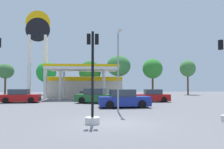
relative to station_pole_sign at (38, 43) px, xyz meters
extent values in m
plane|color=slate|center=(9.37, -20.51, -7.94)|extent=(90.00, 90.00, 0.00)
cube|color=beige|center=(6.61, 4.82, -6.33)|extent=(11.82, 5.95, 3.22)
cube|color=#EAB70C|center=(6.61, 1.79, -5.07)|extent=(11.82, 0.12, 0.60)
cube|color=white|center=(6.61, -1.40, -3.77)|extent=(9.53, 5.88, 0.35)
cube|color=#EAB70C|center=(6.61, -1.40, -3.45)|extent=(9.63, 5.98, 0.30)
cylinder|color=silver|center=(3.75, -3.02, -5.94)|extent=(0.32, 0.32, 3.99)
cylinder|color=silver|center=(9.47, -3.02, -5.94)|extent=(0.32, 0.32, 3.99)
cylinder|color=silver|center=(3.75, 0.22, -5.94)|extent=(0.32, 0.32, 3.99)
cylinder|color=silver|center=(9.47, 0.22, -5.94)|extent=(0.32, 0.32, 3.99)
cube|color=#4C4C51|center=(6.61, -1.40, -7.39)|extent=(0.90, 0.60, 1.10)
cube|color=white|center=(-1.15, -0.01, -3.35)|extent=(0.40, 0.56, 9.17)
cube|color=white|center=(1.15, -0.01, -3.35)|extent=(0.40, 0.56, 9.17)
cylinder|color=black|center=(0.00, -0.01, 2.01)|extent=(3.46, 0.22, 3.46)
cylinder|color=#F2B20C|center=(0.00, 0.01, 3.05)|extent=(3.46, 0.22, 3.46)
cube|color=white|center=(0.00, 0.05, 2.53)|extent=(3.19, 0.08, 0.62)
cylinder|color=black|center=(1.18, -5.81, -7.61)|extent=(0.66, 0.27, 0.65)
cylinder|color=black|center=(1.30, -7.54, -7.61)|extent=(0.66, 0.27, 0.65)
cylinder|color=black|center=(-1.45, -5.99, -7.61)|extent=(0.66, 0.27, 0.65)
cylinder|color=black|center=(-1.33, -7.73, -7.61)|extent=(0.66, 0.27, 0.65)
cube|color=#A51111|center=(-0.08, -6.77, -7.40)|extent=(4.37, 2.07, 0.77)
cube|color=#2D3842|center=(-0.23, -6.78, -6.73)|extent=(2.13, 1.72, 0.65)
cube|color=black|center=(2.01, -6.62, -7.51)|extent=(0.24, 1.70, 0.24)
cylinder|color=black|center=(12.31, -11.58, -7.59)|extent=(0.71, 0.29, 0.69)
cylinder|color=black|center=(12.44, -13.44, -7.59)|extent=(0.71, 0.29, 0.69)
cylinder|color=black|center=(9.49, -11.77, -7.59)|extent=(0.71, 0.29, 0.69)
cylinder|color=black|center=(9.62, -13.64, -7.59)|extent=(0.71, 0.29, 0.69)
cube|color=navy|center=(10.97, -12.61, -7.36)|extent=(4.68, 2.22, 0.82)
cube|color=#2D3842|center=(10.80, -12.62, -6.65)|extent=(2.28, 1.84, 0.69)
cube|color=black|center=(13.20, -12.46, -7.48)|extent=(0.25, 1.82, 0.26)
cylinder|color=black|center=(13.66, -7.44, -7.62)|extent=(0.64, 0.26, 0.63)
cylinder|color=black|center=(13.77, -5.76, -7.62)|extent=(0.64, 0.26, 0.63)
cylinder|color=black|center=(16.20, -7.61, -7.62)|extent=(0.64, 0.26, 0.63)
cylinder|color=black|center=(16.31, -5.93, -7.62)|extent=(0.64, 0.26, 0.63)
cube|color=#A51111|center=(14.99, -6.69, -7.42)|extent=(4.22, 1.99, 0.74)
cube|color=#2D3842|center=(15.13, -6.70, -6.77)|extent=(2.05, 1.65, 0.63)
cube|color=black|center=(12.97, -6.55, -7.53)|extent=(0.23, 1.64, 0.24)
cylinder|color=black|center=(10.11, -7.58, -7.60)|extent=(0.72, 0.43, 0.68)
cylinder|color=black|center=(9.57, -9.33, -7.60)|extent=(0.72, 0.43, 0.68)
cylinder|color=black|center=(7.45, -6.76, -7.60)|extent=(0.72, 0.43, 0.68)
cylinder|color=black|center=(6.91, -8.51, -7.60)|extent=(0.72, 0.43, 0.68)
cube|color=#1E5928|center=(8.51, -8.05, -7.37)|extent=(4.84, 3.11, 0.81)
cube|color=#2D3842|center=(8.36, -8.00, -6.67)|extent=(2.53, 2.22, 0.68)
cube|color=black|center=(10.61, -8.69, -7.49)|extent=(0.65, 1.74, 0.26)
sphere|color=red|center=(2.61, -18.78, -3.15)|extent=(0.15, 0.15, 0.15)
sphere|color=#D89E0C|center=(2.61, -18.78, -3.33)|extent=(0.15, 0.15, 0.15)
sphere|color=green|center=(2.61, -18.78, -3.51)|extent=(0.15, 0.15, 0.15)
cube|color=black|center=(15.65, -20.28, -3.53)|extent=(0.21, 0.20, 0.57)
sphere|color=red|center=(15.65, -20.15, -3.35)|extent=(0.15, 0.15, 0.15)
sphere|color=#D89E0C|center=(15.65, -20.15, -3.53)|extent=(0.15, 0.15, 0.15)
sphere|color=green|center=(15.65, -20.15, -3.71)|extent=(0.15, 0.15, 0.15)
cylinder|color=silver|center=(8.25, -20.64, -7.76)|extent=(0.78, 0.78, 0.36)
cylinder|color=black|center=(8.25, -20.64, -5.27)|extent=(0.14, 0.14, 4.61)
cube|color=black|center=(8.03, -20.48, -3.35)|extent=(0.21, 0.20, 0.57)
sphere|color=red|center=(8.03, -20.36, -3.17)|extent=(0.15, 0.15, 0.15)
sphere|color=#D89E0C|center=(8.03, -20.36, -3.35)|extent=(0.15, 0.15, 0.15)
sphere|color=green|center=(8.03, -20.36, -3.53)|extent=(0.15, 0.15, 0.15)
cube|color=black|center=(8.47, -20.48, -3.35)|extent=(0.21, 0.20, 0.57)
sphere|color=red|center=(8.47, -20.36, -3.17)|extent=(0.15, 0.15, 0.15)
sphere|color=#D89E0C|center=(8.47, -20.36, -3.35)|extent=(0.15, 0.15, 0.15)
sphere|color=green|center=(8.47, -20.36, -3.53)|extent=(0.15, 0.15, 0.15)
cylinder|color=brown|center=(-7.95, 8.90, -6.30)|extent=(0.34, 0.34, 3.29)
ellipsoid|color=#38693A|center=(-7.95, 8.90, -3.54)|extent=(2.97, 2.97, 2.69)
cylinder|color=brown|center=(-1.06, 10.66, -6.48)|extent=(0.27, 0.27, 2.91)
ellipsoid|color=#1F8E35|center=(-1.06, 10.66, -3.62)|extent=(3.76, 3.76, 3.90)
cylinder|color=brown|center=(7.25, 10.61, -6.53)|extent=(0.36, 0.36, 2.82)
ellipsoid|color=#20621F|center=(7.25, 10.61, -3.54)|extent=(4.22, 4.22, 4.21)
cylinder|color=brown|center=(12.82, 10.56, -6.02)|extent=(0.36, 0.36, 3.84)
ellipsoid|color=#34743A|center=(12.82, 10.56, -2.36)|extent=(4.64, 4.64, 4.07)
cylinder|color=brown|center=(19.60, 10.75, -6.13)|extent=(0.38, 0.38, 3.61)
ellipsoid|color=#2E812E|center=(19.60, 10.75, -2.85)|extent=(3.93, 3.93, 3.92)
cylinder|color=brown|center=(26.20, 9.42, -5.96)|extent=(0.33, 0.33, 3.97)
ellipsoid|color=#3F7B3B|center=(26.20, 9.42, -2.86)|extent=(2.98, 2.98, 3.21)
cylinder|color=gray|center=(10.12, -15.68, -4.90)|extent=(0.12, 0.12, 6.08)
cylinder|color=gray|center=(10.12, -16.28, -1.95)|extent=(0.09, 1.20, 0.09)
cube|color=beige|center=(10.12, -16.88, -2.00)|extent=(0.24, 0.44, 0.16)
camera|label=1|loc=(8.45, -32.64, -5.77)|focal=35.77mm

